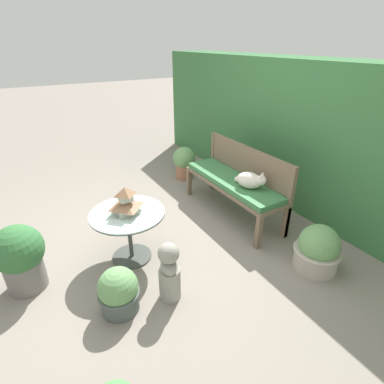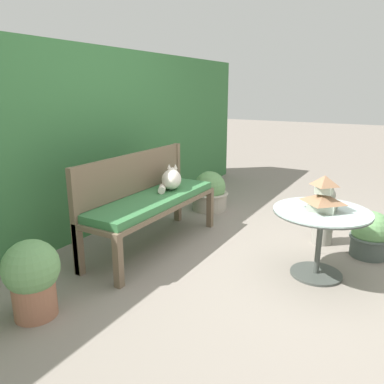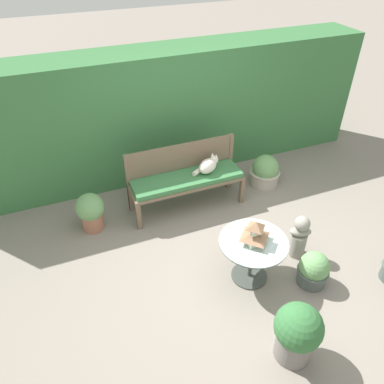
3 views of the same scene
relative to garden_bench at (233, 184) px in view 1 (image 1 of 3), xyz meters
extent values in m
plane|color=gray|center=(0.10, -1.19, -0.44)|extent=(30.00, 30.00, 0.00)
cube|color=#38703D|center=(0.10, 1.14, 0.51)|extent=(6.40, 0.75, 1.91)
cube|color=brown|center=(-0.76, -0.21, -0.24)|extent=(0.06, 0.06, 0.40)
cube|color=brown|center=(0.76, -0.21, -0.24)|extent=(0.06, 0.06, 0.40)
cube|color=brown|center=(-0.76, 0.21, -0.24)|extent=(0.06, 0.06, 0.40)
cube|color=brown|center=(0.76, 0.21, -0.24)|extent=(0.06, 0.06, 0.40)
cube|color=brown|center=(0.00, 0.00, -0.01)|extent=(1.59, 0.48, 0.04)
cube|color=#387542|center=(0.00, 0.00, 0.04)|extent=(1.52, 0.44, 0.07)
cube|color=brown|center=(-0.77, 0.22, 0.01)|extent=(0.06, 0.06, 0.90)
cube|color=brown|center=(0.77, 0.22, 0.01)|extent=(0.06, 0.06, 0.90)
cube|color=brown|center=(0.00, 0.22, 0.27)|extent=(1.52, 0.04, 0.38)
ellipsoid|color=silver|center=(0.31, 0.00, 0.17)|extent=(0.36, 0.32, 0.20)
sphere|color=silver|center=(0.44, 0.07, 0.20)|extent=(0.12, 0.12, 0.12)
cone|color=silver|center=(0.42, 0.10, 0.27)|extent=(0.04, 0.04, 0.05)
cone|color=silver|center=(0.45, 0.04, 0.27)|extent=(0.04, 0.04, 0.05)
cylinder|color=silver|center=(0.16, 0.01, 0.11)|extent=(0.18, 0.14, 0.07)
cylinder|color=#424742|center=(0.20, -1.49, -0.43)|extent=(0.42, 0.42, 0.02)
cylinder|color=#424742|center=(0.20, -1.49, -0.16)|extent=(0.04, 0.04, 0.55)
cylinder|color=silver|center=(0.20, -1.49, 0.12)|extent=(0.76, 0.76, 0.01)
torus|color=#424742|center=(0.20, -1.49, 0.10)|extent=(0.76, 0.76, 0.02)
cube|color=#B2BCA8|center=(0.20, -1.49, 0.16)|extent=(0.20, 0.20, 0.07)
pyramid|color=#936B4C|center=(0.20, -1.49, 0.23)|extent=(0.27, 0.27, 0.07)
cube|color=#B2BCA8|center=(0.20, -1.49, 0.29)|extent=(0.13, 0.13, 0.06)
pyramid|color=#936B4C|center=(0.20, -1.49, 0.36)|extent=(0.17, 0.17, 0.08)
cylinder|color=gray|center=(0.91, -1.38, -0.28)|extent=(0.20, 0.20, 0.32)
ellipsoid|color=gray|center=(0.91, -1.38, -0.07)|extent=(0.30, 0.23, 0.10)
sphere|color=gray|center=(0.91, -1.38, 0.06)|extent=(0.19, 0.19, 0.19)
cylinder|color=slate|center=(0.11, -2.49, -0.26)|extent=(0.34, 0.34, 0.36)
torus|color=slate|center=(0.11, -2.49, -0.09)|extent=(0.38, 0.38, 0.03)
sphere|color=#336B38|center=(0.11, -2.49, 0.00)|extent=(0.45, 0.45, 0.45)
cylinder|color=#9E664C|center=(-1.34, 0.03, -0.29)|extent=(0.28, 0.28, 0.29)
torus|color=#9E664C|center=(-1.34, 0.03, -0.16)|extent=(0.32, 0.32, 0.03)
sphere|color=#66995B|center=(-1.34, 0.03, -0.08)|extent=(0.37, 0.37, 0.37)
cylinder|color=#4C5651|center=(0.82, -1.82, -0.34)|extent=(0.33, 0.33, 0.19)
torus|color=#4C5651|center=(0.82, -1.82, -0.26)|extent=(0.36, 0.36, 0.03)
sphere|color=#66995B|center=(0.82, -1.82, -0.18)|extent=(0.34, 0.34, 0.34)
cylinder|color=#ADA393|center=(1.31, 0.08, -0.33)|extent=(0.43, 0.43, 0.22)
torus|color=#ADA393|center=(1.31, 0.08, -0.23)|extent=(0.47, 0.47, 0.03)
sphere|color=#66995B|center=(1.31, 0.08, -0.15)|extent=(0.40, 0.40, 0.40)
camera|label=1|loc=(2.75, -2.24, 1.67)|focal=28.00mm
camera|label=2|loc=(-2.74, -2.00, 1.04)|focal=35.00mm
camera|label=3|loc=(-1.50, -3.94, 2.98)|focal=35.00mm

